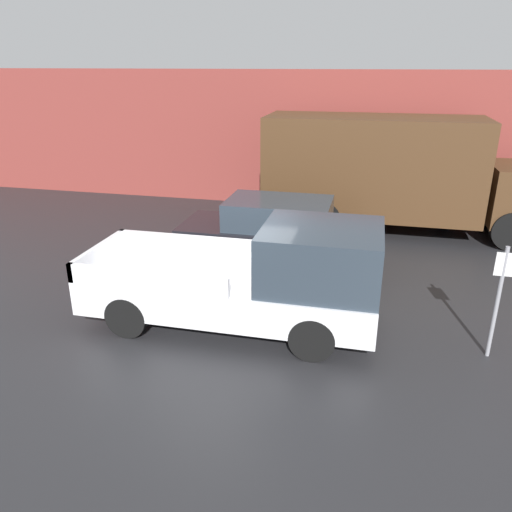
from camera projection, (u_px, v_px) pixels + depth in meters
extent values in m
plane|color=#232326|center=(222.00, 324.00, 9.68)|extent=(60.00, 60.00, 0.00)
cube|color=brown|center=(297.00, 140.00, 16.96)|extent=(28.00, 0.15, 4.53)
cube|color=silver|center=(230.00, 290.00, 9.48)|extent=(5.48, 2.05, 0.66)
cube|color=#28333D|center=(321.00, 256.00, 8.81)|extent=(2.08, 1.93, 1.06)
cube|color=silver|center=(186.00, 243.00, 10.45)|extent=(3.02, 0.10, 0.36)
cube|color=silver|center=(146.00, 280.00, 8.68)|extent=(3.02, 0.10, 0.36)
cube|color=silver|center=(99.00, 254.00, 9.88)|extent=(0.10, 2.05, 0.36)
cylinder|color=black|center=(324.00, 293.00, 10.05)|extent=(0.79, 0.26, 0.79)
cylinder|color=black|center=(312.00, 338.00, 8.40)|extent=(0.79, 0.26, 0.79)
cylinder|color=black|center=(166.00, 277.00, 10.78)|extent=(0.79, 0.26, 0.79)
cylinder|color=black|center=(127.00, 316.00, 9.13)|extent=(0.79, 0.26, 0.79)
cube|color=black|center=(273.00, 240.00, 12.26)|extent=(4.51, 1.84, 0.72)
cube|color=#28333D|center=(279.00, 213.00, 11.98)|extent=(2.48, 1.62, 0.66)
cylinder|color=black|center=(332.00, 245.00, 12.81)|extent=(0.70, 0.22, 0.70)
cylinder|color=black|center=(326.00, 269.00, 11.33)|extent=(0.70, 0.22, 0.70)
cylinder|color=black|center=(228.00, 237.00, 13.41)|extent=(0.70, 0.22, 0.70)
cylinder|color=black|center=(209.00, 259.00, 11.93)|extent=(0.70, 0.22, 0.70)
cube|color=#472D19|center=(371.00, 166.00, 14.57)|extent=(6.15, 2.30, 2.81)
cylinder|color=black|center=(496.00, 210.00, 15.18)|extent=(1.05, 0.30, 1.05)
cylinder|color=black|center=(511.00, 231.00, 13.33)|extent=(1.05, 0.30, 1.05)
cylinder|color=black|center=(329.00, 201.00, 16.26)|extent=(1.05, 0.30, 1.05)
cylinder|color=black|center=(322.00, 218.00, 14.42)|extent=(1.05, 0.30, 1.05)
cylinder|color=gray|center=(497.00, 303.00, 8.27)|extent=(0.07, 0.07, 2.01)
cube|color=silver|center=(505.00, 265.00, 8.00)|extent=(0.30, 0.02, 0.40)
cube|color=#194CB2|center=(448.00, 201.00, 16.21)|extent=(0.45, 0.40, 1.06)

